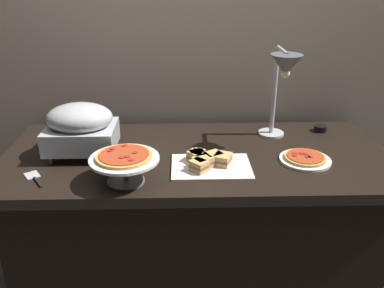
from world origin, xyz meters
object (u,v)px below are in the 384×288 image
object	(u,v)px
pizza_plate_front	(305,159)
pizza_plate_center	(124,160)
sauce_cup_near	(55,134)
heat_lamp	(283,74)
sandwich_platter	(207,162)
serving_spatula	(35,179)
sauce_cup_far	(320,128)
chafing_dish	(81,126)

from	to	relation	value
pizza_plate_front	pizza_plate_center	bearing A→B (deg)	-167.64
pizza_plate_front	pizza_plate_center	distance (m)	0.85
sauce_cup_near	heat_lamp	bearing A→B (deg)	-6.96
heat_lamp	pizza_plate_front	xyz separation A→B (m)	(0.09, -0.19, -0.36)
pizza_plate_front	sandwich_platter	distance (m)	0.47
sandwich_platter	serving_spatula	distance (m)	0.76
heat_lamp	sauce_cup_near	size ratio (longest dim) A/B	8.34
pizza_plate_front	sauce_cup_far	world-z (taller)	sauce_cup_far
chafing_dish	sandwich_platter	distance (m)	0.63
pizza_plate_center	serving_spatula	world-z (taller)	pizza_plate_center
serving_spatula	sauce_cup_far	bearing A→B (deg)	20.22
chafing_dish	pizza_plate_center	world-z (taller)	chafing_dish
pizza_plate_center	serving_spatula	size ratio (longest dim) A/B	1.85
sandwich_platter	pizza_plate_front	bearing A→B (deg)	5.59
pizza_plate_front	sauce_cup_near	distance (m)	1.31
serving_spatula	sauce_cup_near	bearing A→B (deg)	94.95
sandwich_platter	sauce_cup_far	size ratio (longest dim) A/B	5.19
pizza_plate_center	sauce_cup_near	bearing A→B (deg)	130.77
heat_lamp	pizza_plate_center	bearing A→B (deg)	-153.31
sauce_cup_far	chafing_dish	bearing A→B (deg)	-167.86
sandwich_platter	serving_spatula	size ratio (longest dim) A/B	2.27
pizza_plate_center	serving_spatula	xyz separation A→B (m)	(-0.40, 0.04, -0.10)
sauce_cup_near	sauce_cup_far	bearing A→B (deg)	1.82
chafing_dish	serving_spatula	xyz separation A→B (m)	(-0.16, -0.25, -0.14)
pizza_plate_center	pizza_plate_front	bearing A→B (deg)	12.36
pizza_plate_front	sandwich_platter	xyz separation A→B (m)	(-0.47, -0.05, 0.01)
sauce_cup_near	serving_spatula	bearing A→B (deg)	-85.05
pizza_plate_center	sauce_cup_near	distance (m)	0.68
sauce_cup_far	pizza_plate_front	bearing A→B (deg)	-117.12
heat_lamp	sauce_cup_near	world-z (taller)	heat_lamp
sauce_cup_near	serving_spatula	size ratio (longest dim) A/B	0.36
pizza_plate_front	heat_lamp	bearing A→B (deg)	116.30
sandwich_platter	sauce_cup_far	world-z (taller)	sandwich_platter
sauce_cup_near	sauce_cup_far	xyz separation A→B (m)	(1.46, 0.05, -0.00)
chafing_dish	heat_lamp	bearing A→B (deg)	4.77
chafing_dish	sandwich_platter	world-z (taller)	chafing_dish
sandwich_platter	serving_spatula	world-z (taller)	sandwich_platter
sauce_cup_far	serving_spatula	size ratio (longest dim) A/B	0.44
sauce_cup_far	heat_lamp	bearing A→B (deg)	-146.42
chafing_dish	pizza_plate_center	distance (m)	0.38
pizza_plate_center	sauce_cup_far	world-z (taller)	pizza_plate_center
serving_spatula	heat_lamp	bearing A→B (deg)	16.37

